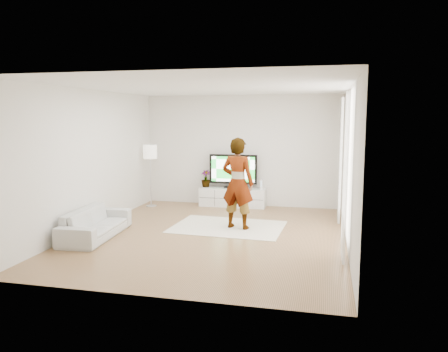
% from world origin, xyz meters
% --- Properties ---
extents(floor, '(6.00, 6.00, 0.00)m').
position_xyz_m(floor, '(0.00, 0.00, 0.00)').
color(floor, '#9C6E46').
rests_on(floor, ground).
extents(ceiling, '(6.00, 6.00, 0.00)m').
position_xyz_m(ceiling, '(0.00, 0.00, 2.80)').
color(ceiling, white).
rests_on(ceiling, wall_back).
extents(wall_left, '(0.02, 6.00, 2.80)m').
position_xyz_m(wall_left, '(-2.50, 0.00, 1.40)').
color(wall_left, silver).
rests_on(wall_left, floor).
extents(wall_right, '(0.02, 6.00, 2.80)m').
position_xyz_m(wall_right, '(2.50, 0.00, 1.40)').
color(wall_right, silver).
rests_on(wall_right, floor).
extents(wall_back, '(5.00, 0.02, 2.80)m').
position_xyz_m(wall_back, '(0.00, 3.00, 1.40)').
color(wall_back, silver).
rests_on(wall_back, floor).
extents(wall_front, '(5.00, 0.02, 2.80)m').
position_xyz_m(wall_front, '(0.00, -3.00, 1.40)').
color(wall_front, silver).
rests_on(wall_front, floor).
extents(window, '(0.01, 2.60, 2.50)m').
position_xyz_m(window, '(2.48, 0.30, 1.45)').
color(window, white).
rests_on(window, wall_right).
extents(curtain_near, '(0.04, 0.70, 2.60)m').
position_xyz_m(curtain_near, '(2.40, -1.00, 1.35)').
color(curtain_near, white).
rests_on(curtain_near, floor).
extents(curtain_far, '(0.04, 0.70, 2.60)m').
position_xyz_m(curtain_far, '(2.40, 1.60, 1.35)').
color(curtain_far, white).
rests_on(curtain_far, floor).
extents(media_console, '(1.68, 0.48, 0.47)m').
position_xyz_m(media_console, '(-0.17, 2.76, 0.24)').
color(media_console, white).
rests_on(media_console, floor).
extents(television, '(1.22, 0.24, 0.85)m').
position_xyz_m(television, '(-0.17, 2.79, 0.93)').
color(television, black).
rests_on(television, media_console).
extents(game_console, '(0.06, 0.18, 0.24)m').
position_xyz_m(game_console, '(0.56, 2.76, 0.59)').
color(game_console, white).
rests_on(game_console, media_console).
extents(potted_plant, '(0.24, 0.24, 0.43)m').
position_xyz_m(potted_plant, '(-0.89, 2.77, 0.69)').
color(potted_plant, '#3F7238').
rests_on(potted_plant, media_console).
extents(rug, '(2.31, 1.72, 0.01)m').
position_xyz_m(rug, '(0.17, 0.66, 0.01)').
color(rug, '#ECE5C9').
rests_on(rug, floor).
extents(player, '(0.75, 0.57, 1.84)m').
position_xyz_m(player, '(0.38, 0.60, 0.93)').
color(player, '#334772').
rests_on(player, rug).
extents(sofa, '(0.85, 1.89, 0.54)m').
position_xyz_m(sofa, '(-2.10, -0.63, 0.27)').
color(sofa, '#BBBBB6').
rests_on(sofa, floor).
extents(floor_lamp, '(0.35, 0.35, 1.56)m').
position_xyz_m(floor_lamp, '(-2.20, 2.29, 1.32)').
color(floor_lamp, silver).
rests_on(floor_lamp, floor).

